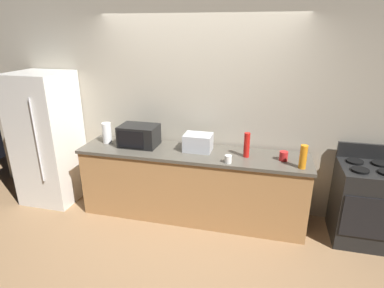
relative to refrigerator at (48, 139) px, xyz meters
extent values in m
plane|color=#93704C|center=(2.05, -0.40, -0.90)|extent=(8.00, 8.00, 0.00)
cube|color=#B2A893|center=(2.05, 0.41, 0.45)|extent=(6.40, 0.10, 2.70)
cube|color=#B27F4C|center=(2.05, 0.00, -0.47)|extent=(2.80, 0.60, 0.86)
cube|color=#514C42|center=(2.05, 0.00, -0.02)|extent=(2.84, 0.64, 0.04)
cube|color=white|center=(0.00, 0.00, 0.00)|extent=(0.72, 0.70, 1.80)
cylinder|color=silver|center=(0.14, -0.37, 0.10)|extent=(0.02, 0.02, 1.10)
cube|color=black|center=(4.05, 0.00, -0.45)|extent=(0.60, 0.60, 0.90)
cube|color=black|center=(4.05, -0.30, -0.45)|extent=(0.55, 0.02, 0.48)
cube|color=black|center=(4.05, 0.28, 0.09)|extent=(0.60, 0.04, 0.18)
cylinder|color=black|center=(3.92, -0.12, 0.01)|extent=(0.18, 0.18, 0.02)
cylinder|color=black|center=(3.92, 0.12, 0.01)|extent=(0.18, 0.18, 0.02)
cylinder|color=black|center=(4.18, 0.12, 0.01)|extent=(0.18, 0.18, 0.02)
cube|color=black|center=(1.34, 0.05, 0.13)|extent=(0.48, 0.34, 0.27)
cube|color=black|center=(1.30, -0.12, 0.13)|extent=(0.34, 0.01, 0.21)
cube|color=#B7BABF|center=(2.11, 0.06, 0.10)|extent=(0.34, 0.26, 0.21)
cylinder|color=white|center=(0.88, 0.05, 0.13)|extent=(0.12, 0.12, 0.27)
cylinder|color=red|center=(2.71, -0.01, 0.15)|extent=(0.07, 0.07, 0.30)
cylinder|color=orange|center=(3.32, -0.19, 0.13)|extent=(0.08, 0.08, 0.26)
cylinder|color=red|center=(3.13, -0.01, 0.05)|extent=(0.10, 0.10, 0.11)
cylinder|color=white|center=(2.53, -0.24, 0.04)|extent=(0.08, 0.08, 0.09)
camera|label=1|loc=(2.91, -3.49, 1.42)|focal=29.43mm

